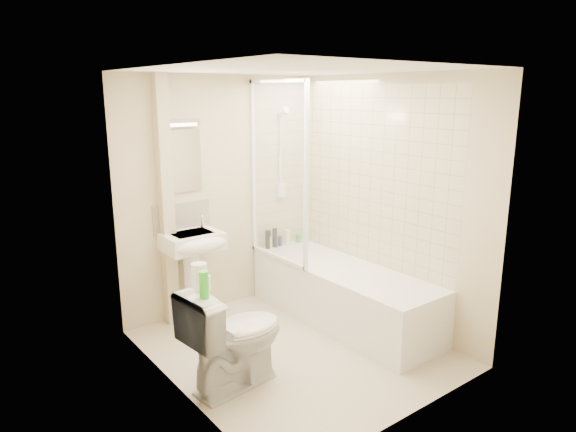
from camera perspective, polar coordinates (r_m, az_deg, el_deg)
floor at (r=4.72m, az=0.79°, el=-14.53°), size 2.50×2.50×0.00m
wall_back at (r=5.30m, az=-7.55°, el=2.32°), size 2.20×0.02×2.40m
wall_left at (r=3.73m, az=-12.55°, el=-2.69°), size 0.02×2.50×2.40m
wall_right at (r=5.03m, az=10.74°, el=1.58°), size 0.02×2.50×2.40m
ceiling at (r=4.17m, az=0.90°, el=15.99°), size 2.20×2.50×0.02m
tile_back at (r=5.66m, az=-0.95°, el=5.46°), size 0.70×0.01×1.75m
tile_right at (r=5.11m, az=9.18°, el=4.39°), size 0.01×2.10×1.75m
pipe_boxing at (r=4.98m, az=-13.39°, el=1.33°), size 0.12×0.12×2.40m
splashback at (r=5.13m, az=-11.71°, el=-0.17°), size 0.60×0.02×0.30m
mirror at (r=5.03m, az=-12.00°, el=5.92°), size 0.46×0.01×0.60m
strip_light at (r=4.98m, az=-12.09°, el=10.12°), size 0.42×0.07×0.07m
bathtub at (r=5.18m, az=6.10°, el=-8.46°), size 0.70×2.10×0.55m
shower_screen at (r=5.10m, az=-1.18°, el=4.84°), size 0.04×0.92×1.80m
shower_fixture at (r=5.61m, az=-0.70°, el=6.63°), size 0.10×0.16×0.99m
pedestal_sink at (r=5.01m, az=-10.41°, el=-3.95°), size 0.54×0.49×1.04m
bottle_black_a at (r=5.64m, az=-2.22°, el=-2.62°), size 0.06×0.06×0.21m
bottle_white_a at (r=5.66m, az=-2.12°, el=-2.97°), size 0.06×0.06×0.13m
bottle_black_b at (r=5.69m, az=-1.47°, el=-2.42°), size 0.05×0.05×0.22m
bottle_blue at (r=5.74m, az=-0.90°, el=-2.78°), size 0.05×0.05×0.11m
bottle_cream at (r=5.79m, az=-0.07°, el=-2.35°), size 0.06×0.06×0.17m
bottle_green at (r=5.90m, az=1.14°, el=-2.48°), size 0.06×0.06×0.09m
toilet at (r=4.05m, az=-5.93°, el=-13.10°), size 0.63×0.91×0.83m
toilet_roll_lower at (r=3.80m, az=-9.41°, el=-7.35°), size 0.11×0.11×0.10m
toilet_roll_upper at (r=3.78m, az=-9.85°, el=-5.90°), size 0.11×0.11×0.10m
green_bottle at (r=3.64m, az=-9.31°, el=-7.55°), size 0.07×0.07×0.20m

